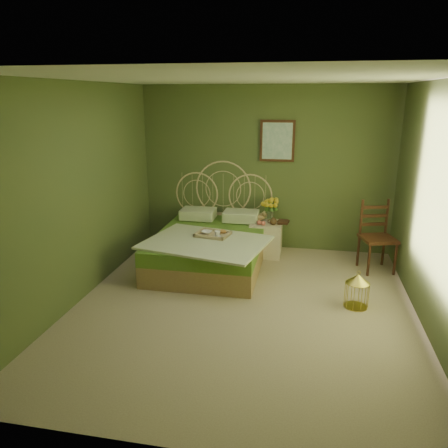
% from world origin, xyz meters
% --- Properties ---
extents(floor, '(4.50, 4.50, 0.00)m').
position_xyz_m(floor, '(0.00, 0.00, 0.00)').
color(floor, tan).
rests_on(floor, ground).
extents(ceiling, '(4.50, 4.50, 0.00)m').
position_xyz_m(ceiling, '(0.00, 0.00, 2.60)').
color(ceiling, silver).
rests_on(ceiling, wall_back).
extents(wall_back, '(4.00, 0.00, 4.00)m').
position_xyz_m(wall_back, '(0.00, 2.25, 1.30)').
color(wall_back, '#47592E').
rests_on(wall_back, floor).
extents(wall_left, '(0.00, 4.50, 4.50)m').
position_xyz_m(wall_left, '(-2.00, 0.00, 1.30)').
color(wall_left, '#47592E').
rests_on(wall_left, floor).
extents(wall_right, '(0.00, 4.50, 4.50)m').
position_xyz_m(wall_right, '(2.00, 0.00, 1.30)').
color(wall_right, '#47592E').
rests_on(wall_right, floor).
extents(wall_art, '(0.54, 0.04, 0.64)m').
position_xyz_m(wall_art, '(0.18, 2.22, 1.75)').
color(wall_art, '#3B2310').
rests_on(wall_art, wall_back).
extents(bed, '(1.79, 2.26, 1.40)m').
position_xyz_m(bed, '(-0.69, 1.29, 0.31)').
color(bed, '#A08950').
rests_on(bed, floor).
extents(nightstand, '(0.48, 0.49, 0.96)m').
position_xyz_m(nightstand, '(0.08, 1.86, 0.35)').
color(nightstand, beige).
rests_on(nightstand, floor).
extents(chair, '(0.55, 0.55, 1.01)m').
position_xyz_m(chair, '(1.70, 1.59, 0.56)').
color(chair, '#3B2310').
rests_on(chair, floor).
extents(birdcage, '(0.28, 0.28, 0.42)m').
position_xyz_m(birdcage, '(1.32, 0.27, 0.20)').
color(birdcage, gold).
rests_on(birdcage, floor).
extents(book_lower, '(0.19, 0.24, 0.02)m').
position_xyz_m(book_lower, '(0.26, 1.86, 0.54)').
color(book_lower, '#381E0F').
rests_on(book_lower, nightstand).
extents(book_upper, '(0.16, 0.22, 0.02)m').
position_xyz_m(book_upper, '(0.26, 1.86, 0.56)').
color(book_upper, '#472819').
rests_on(book_upper, nightstand).
extents(cereal_bowl, '(0.17, 0.17, 0.04)m').
position_xyz_m(cereal_bowl, '(-0.70, 1.09, 0.56)').
color(cereal_bowl, white).
rests_on(cereal_bowl, bed).
extents(coffee_cup, '(0.11, 0.11, 0.08)m').
position_xyz_m(coffee_cup, '(-0.52, 0.98, 0.58)').
color(coffee_cup, white).
rests_on(coffee_cup, bed).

